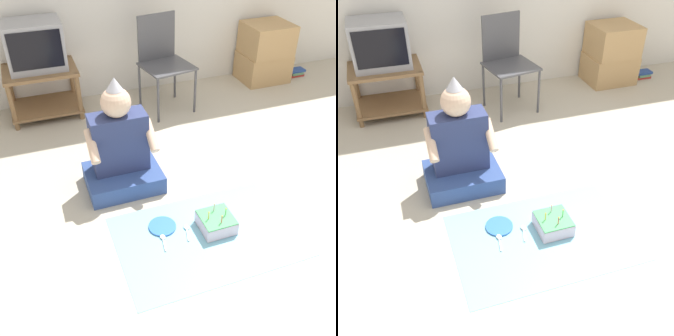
{
  "view_description": "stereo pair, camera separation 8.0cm",
  "coord_description": "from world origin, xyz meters",
  "views": [
    {
      "loc": [
        -1.24,
        -1.72,
        1.9
      ],
      "look_at": [
        -0.52,
        0.25,
        0.35
      ],
      "focal_mm": 42.0,
      "sensor_mm": 36.0,
      "label": 1
    },
    {
      "loc": [
        -1.17,
        -1.74,
        1.9
      ],
      "look_at": [
        -0.52,
        0.25,
        0.35
      ],
      "focal_mm": 42.0,
      "sensor_mm": 36.0,
      "label": 2
    }
  ],
  "objects": [
    {
      "name": "ground_plane",
      "position": [
        0.0,
        0.0,
        0.0
      ],
      "size": [
        16.0,
        16.0,
        0.0
      ],
      "primitive_type": "plane",
      "color": "#BCB29E"
    },
    {
      "name": "tv_stand",
      "position": [
        -1.16,
        1.98,
        0.28
      ],
      "size": [
        0.67,
        0.5,
        0.47
      ],
      "color": "olive",
      "rests_on": "ground_plane"
    },
    {
      "name": "tv",
      "position": [
        -1.16,
        2.0,
        0.69
      ],
      "size": [
        0.51,
        0.39,
        0.43
      ],
      "color": "#99999E",
      "rests_on": "tv_stand"
    },
    {
      "name": "folding_chair",
      "position": [
        -0.03,
        1.75,
        0.52
      ],
      "size": [
        0.52,
        0.5,
        0.9
      ],
      "color": "#4C4C51",
      "rests_on": "ground_plane"
    },
    {
      "name": "cardboard_box_stack",
      "position": [
        1.28,
        1.97,
        0.32
      ],
      "size": [
        0.52,
        0.45,
        0.64
      ],
      "color": "tan",
      "rests_on": "ground_plane"
    },
    {
      "name": "book_pile",
      "position": [
        1.71,
        1.93,
        0.04
      ],
      "size": [
        0.21,
        0.14,
        0.08
      ],
      "color": "#B72D28",
      "rests_on": "ground_plane"
    },
    {
      "name": "person_seated",
      "position": [
        -0.75,
        0.63,
        0.29
      ],
      "size": [
        0.55,
        0.42,
        0.86
      ],
      "color": "#334C8C",
      "rests_on": "ground_plane"
    },
    {
      "name": "party_cloth",
      "position": [
        -0.38,
        -0.1,
        0.0
      ],
      "size": [
        1.19,
        0.78,
        0.01
      ],
      "color": "#7FC6E0",
      "rests_on": "ground_plane"
    },
    {
      "name": "birthday_cake",
      "position": [
        -0.29,
        -0.05,
        0.06
      ],
      "size": [
        0.22,
        0.22,
        0.16
      ],
      "color": "silver",
      "rests_on": "party_cloth"
    },
    {
      "name": "paper_plate",
      "position": [
        -0.62,
        0.08,
        0.01
      ],
      "size": [
        0.19,
        0.19,
        0.01
      ],
      "color": "blue",
      "rests_on": "party_cloth"
    },
    {
      "name": "plastic_spoon_near",
      "position": [
        -0.48,
        -0.0,
        0.01
      ],
      "size": [
        0.06,
        0.14,
        0.01
      ],
      "color": "white",
      "rests_on": "party_cloth"
    },
    {
      "name": "plastic_spoon_far",
      "position": [
        -0.66,
        -0.03,
        0.01
      ],
      "size": [
        0.04,
        0.14,
        0.01
      ],
      "color": "white",
      "rests_on": "party_cloth"
    }
  ]
}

